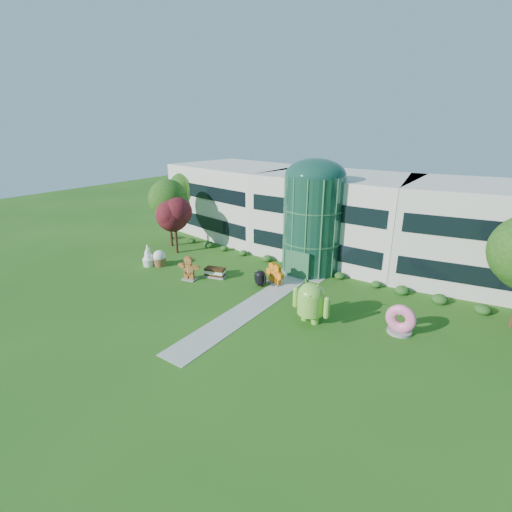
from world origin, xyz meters
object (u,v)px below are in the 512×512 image
Objects in this scene: android_green at (311,299)px; android_black at (260,277)px; gingerbread at (189,268)px; donut at (401,319)px.

android_green reaches higher than android_black.
android_black is 0.68× the size of gingerbread.
gingerbread reaches higher than donut.
donut is 19.82m from gingerbread.
android_green is 1.65× the size of donut.
android_green is 1.40× the size of gingerbread.
android_black is (-6.97, 3.33, -0.98)m from android_green.
gingerbread is at bearing -175.05° from donut.
android_black is at bearing 11.40° from gingerbread.
donut is at bearing -6.34° from gingerbread.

